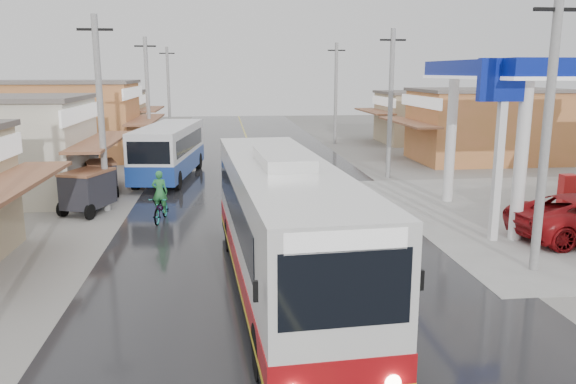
# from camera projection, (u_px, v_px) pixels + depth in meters

# --- Properties ---
(ground) EXTENTS (120.00, 120.00, 0.00)m
(ground) POSITION_uv_depth(u_px,v_px,m) (299.00, 280.00, 15.83)
(ground) COLOR slate
(ground) RESTS_ON ground
(road) EXTENTS (12.00, 90.00, 0.02)m
(road) POSITION_uv_depth(u_px,v_px,m) (262.00, 180.00, 30.40)
(road) COLOR black
(road) RESTS_ON ground
(centre_line) EXTENTS (0.15, 90.00, 0.01)m
(centre_line) POSITION_uv_depth(u_px,v_px,m) (262.00, 180.00, 30.40)
(centre_line) COLOR #D8CC4C
(centre_line) RESTS_ON road
(shopfronts_left) EXTENTS (11.00, 44.00, 5.20)m
(shopfronts_left) POSITION_uv_depth(u_px,v_px,m) (30.00, 175.00, 31.86)
(shopfronts_left) COLOR tan
(shopfronts_left) RESTS_ON ground
(shopfronts_right) EXTENTS (11.00, 44.00, 4.80)m
(shopfronts_right) POSITION_uv_depth(u_px,v_px,m) (554.00, 185.00, 29.17)
(shopfronts_right) COLOR beige
(shopfronts_right) RESTS_ON ground
(utility_poles_left) EXTENTS (1.60, 50.00, 8.00)m
(utility_poles_left) POSITION_uv_depth(u_px,v_px,m) (133.00, 180.00, 30.59)
(utility_poles_left) COLOR gray
(utility_poles_left) RESTS_ON ground
(utility_poles_right) EXTENTS (1.60, 36.00, 8.00)m
(utility_poles_right) POSITION_uv_depth(u_px,v_px,m) (388.00, 177.00, 31.19)
(utility_poles_right) COLOR gray
(utility_poles_right) RESTS_ON ground
(coach_bus) EXTENTS (3.38, 12.12, 3.74)m
(coach_bus) POSITION_uv_depth(u_px,v_px,m) (282.00, 226.00, 14.65)
(coach_bus) COLOR silver
(coach_bus) RESTS_ON road
(second_bus) EXTENTS (3.44, 8.96, 2.90)m
(second_bus) POSITION_uv_depth(u_px,v_px,m) (169.00, 151.00, 30.50)
(second_bus) COLOR silver
(second_bus) RESTS_ON road
(cyclist) EXTENTS (0.92, 1.98, 2.06)m
(cyclist) POSITION_uv_depth(u_px,v_px,m) (161.00, 205.00, 21.89)
(cyclist) COLOR black
(cyclist) RESTS_ON ground
(tricycle_near) EXTENTS (2.18, 2.70, 1.79)m
(tricycle_near) POSITION_uv_depth(u_px,v_px,m) (88.00, 189.00, 23.12)
(tricycle_near) COLOR #26262D
(tricycle_near) RESTS_ON ground
(tricycle_far) EXTENTS (1.96, 2.27, 1.63)m
(tricycle_far) POSITION_uv_depth(u_px,v_px,m) (101.00, 176.00, 26.60)
(tricycle_far) COLOR #26262D
(tricycle_far) RESTS_ON ground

